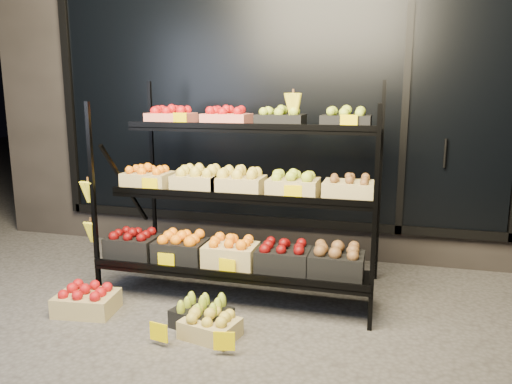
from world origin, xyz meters
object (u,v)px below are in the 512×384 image
(floor_crate_left, at_px, (87,300))
(floor_crate_midleft, at_px, (202,314))
(display_rack, at_px, (239,195))
(floor_crate_midright, at_px, (210,325))

(floor_crate_left, distance_m, floor_crate_midleft, 0.88)
(display_rack, distance_m, floor_crate_midleft, 0.97)
(display_rack, relative_size, floor_crate_midright, 5.42)
(floor_crate_midleft, bearing_deg, floor_crate_midright, -34.38)
(display_rack, xyz_separation_m, floor_crate_midleft, (-0.07, -0.67, -0.70))
(floor_crate_left, xyz_separation_m, floor_crate_midleft, (0.88, 0.01, -0.01))
(floor_crate_midright, bearing_deg, floor_crate_left, -173.16)
(display_rack, bearing_deg, floor_crate_midleft, -95.78)
(floor_crate_midleft, distance_m, floor_crate_midright, 0.17)
(display_rack, xyz_separation_m, floor_crate_midright, (0.04, -0.79, -0.70))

